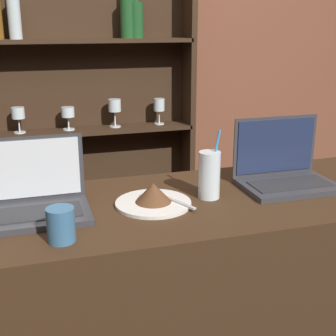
% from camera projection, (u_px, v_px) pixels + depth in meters
% --- Properties ---
extents(back_wall, '(7.00, 0.06, 2.70)m').
position_uv_depth(back_wall, '(91.00, 64.00, 2.51)').
color(back_wall, brown).
rests_on(back_wall, ground_plane).
extents(back_shelf, '(1.35, 0.18, 1.84)m').
position_uv_depth(back_shelf, '(69.00, 137.00, 2.50)').
color(back_shelf, '#332114').
rests_on(back_shelf, ground_plane).
extents(laptop_near, '(0.32, 0.21, 0.21)m').
position_uv_depth(laptop_near, '(31.00, 198.00, 1.33)').
color(laptop_near, '#333338').
rests_on(laptop_near, bar_counter).
extents(laptop_far, '(0.31, 0.21, 0.22)m').
position_uv_depth(laptop_far, '(284.00, 171.00, 1.56)').
color(laptop_far, '#333338').
rests_on(laptop_far, bar_counter).
extents(cake_plate, '(0.23, 0.23, 0.07)m').
position_uv_depth(cake_plate, '(153.00, 197.00, 1.40)').
color(cake_plate, silver).
rests_on(cake_plate, bar_counter).
extents(water_glass, '(0.07, 0.07, 0.21)m').
position_uv_depth(water_glass, '(209.00, 175.00, 1.44)').
color(water_glass, silver).
rests_on(water_glass, bar_counter).
extents(coffee_cup, '(0.07, 0.07, 0.09)m').
position_uv_depth(coffee_cup, '(61.00, 225.00, 1.16)').
color(coffee_cup, '#38668C').
rests_on(coffee_cup, bar_counter).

